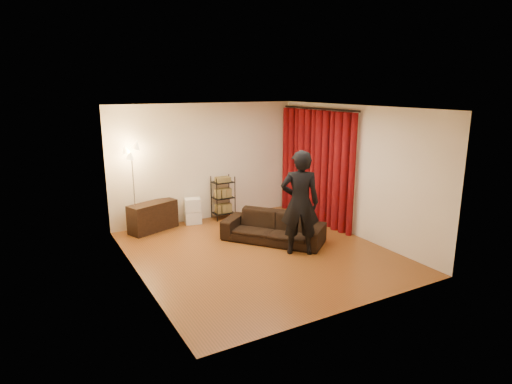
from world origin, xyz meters
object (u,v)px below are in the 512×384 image
wire_shelf (223,198)px  floor_lamp (134,190)px  media_cabinet (153,217)px  sofa (273,227)px  storage_boxes (193,211)px  person (300,203)px

wire_shelf → floor_lamp: (-2.08, -0.09, 0.44)m
media_cabinet → wire_shelf: bearing=-19.0°
sofa → wire_shelf: wire_shelf is taller
sofa → storage_boxes: size_ratio=3.38×
media_cabinet → wire_shelf: size_ratio=1.05×
person → storage_boxes: (-1.08, 2.66, -0.68)m
person → floor_lamp: person is taller
person → media_cabinet: 3.38m
sofa → wire_shelf: bearing=147.9°
storage_boxes → wire_shelf: (0.76, 0.01, 0.21)m
media_cabinet → wire_shelf: 1.71m
wire_shelf → floor_lamp: bearing=158.9°
floor_lamp → media_cabinet: bearing=5.4°
storage_boxes → floor_lamp: size_ratio=0.31×
media_cabinet → storage_boxes: bearing=-18.5°
storage_boxes → wire_shelf: size_ratio=0.58×
wire_shelf → floor_lamp: size_ratio=0.54×
person → media_cabinet: person is taller
person → storage_boxes: 2.95m
media_cabinet → wire_shelf: wire_shelf is taller
wire_shelf → storage_boxes: bearing=157.5°
storage_boxes → sofa: bearing=-62.3°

